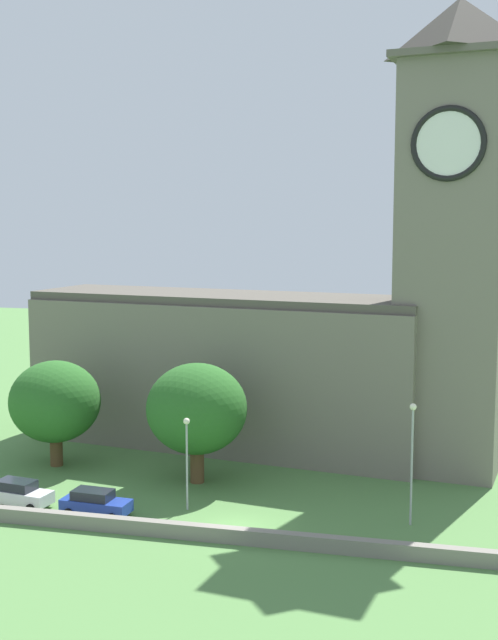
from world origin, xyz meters
TOP-DOWN VIEW (x-y plane):
  - ground_plane at (0.00, 15.00)m, footprint 200.00×200.00m
  - church at (0.48, 18.42)m, footprint 41.07×15.01m
  - quay_barrier at (0.00, -2.04)m, footprint 42.72×0.70m
  - car_white at (-15.39, 0.71)m, footprint 4.78×2.57m
  - car_blue at (-9.60, 0.28)m, footprint 4.69×2.27m
  - streetlamp_west_mid at (-4.09, 2.77)m, footprint 0.44×0.44m
  - streetlamp_central at (10.57, 3.46)m, footprint 0.44×0.44m
  - tree_riverside_west at (-5.18, 8.53)m, footprint 7.41×7.41m
  - tree_riverside_east at (-17.22, 9.92)m, footprint 7.11×7.11m

SIDE VIEW (x-z plane):
  - ground_plane at x=0.00m, z-range 0.00..0.00m
  - quay_barrier at x=0.00m, z-range 0.00..0.93m
  - car_blue at x=-9.60m, z-range 0.01..1.73m
  - car_white at x=-15.39m, z-range 0.01..1.79m
  - streetlamp_west_mid at x=-4.09m, z-range 1.12..7.40m
  - tree_riverside_east at x=-17.22m, z-range 0.95..9.31m
  - streetlamp_central at x=10.57m, z-range 1.23..9.12m
  - tree_riverside_west at x=-5.18m, z-range 1.08..9.98m
  - church at x=0.48m, z-range -7.30..28.16m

